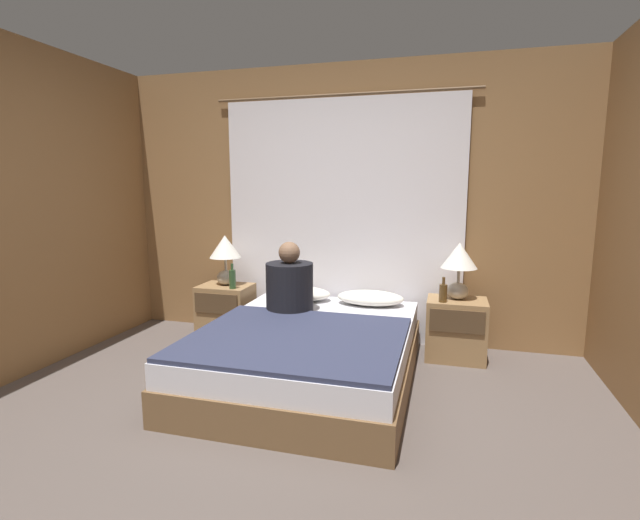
{
  "coord_description": "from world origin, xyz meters",
  "views": [
    {
      "loc": [
        0.94,
        -2.08,
        1.42
      ],
      "look_at": [
        0.0,
        1.34,
        0.86
      ],
      "focal_mm": 26.0,
      "sensor_mm": 36.0,
      "label": 1
    }
  ],
  "objects_px": {
    "bed": "(310,353)",
    "beer_bottle_on_left_stand": "(232,279)",
    "pillow_right": "(370,298)",
    "beer_bottle_on_right_stand": "(443,293)",
    "person_left_in_bed": "(290,285)",
    "nightstand_left": "(226,311)",
    "pillow_left": "(299,293)",
    "lamp_left": "(225,252)",
    "nightstand_right": "(456,329)",
    "lamp_right": "(459,262)"
  },
  "relations": [
    {
      "from": "nightstand_left",
      "to": "pillow_left",
      "type": "xyz_separation_m",
      "value": [
        0.72,
        0.03,
        0.21
      ]
    },
    {
      "from": "nightstand_right",
      "to": "pillow_right",
      "type": "height_order",
      "value": "pillow_right"
    },
    {
      "from": "bed",
      "to": "pillow_right",
      "type": "relative_size",
      "value": 3.33
    },
    {
      "from": "nightstand_right",
      "to": "lamp_left",
      "type": "xyz_separation_m",
      "value": [
        -2.09,
        0.03,
        0.56
      ]
    },
    {
      "from": "lamp_right",
      "to": "beer_bottle_on_left_stand",
      "type": "relative_size",
      "value": 2.03
    },
    {
      "from": "pillow_left",
      "to": "beer_bottle_on_right_stand",
      "type": "bearing_deg",
      "value": -5.98
    },
    {
      "from": "pillow_right",
      "to": "person_left_in_bed",
      "type": "relative_size",
      "value": 1.0
    },
    {
      "from": "pillow_left",
      "to": "lamp_left",
      "type": "bearing_deg",
      "value": 179.77
    },
    {
      "from": "lamp_left",
      "to": "pillow_right",
      "type": "distance_m",
      "value": 1.41
    },
    {
      "from": "pillow_right",
      "to": "nightstand_right",
      "type": "bearing_deg",
      "value": -2.0
    },
    {
      "from": "nightstand_right",
      "to": "nightstand_left",
      "type": "bearing_deg",
      "value": 180.0
    },
    {
      "from": "nightstand_left",
      "to": "nightstand_right",
      "type": "xyz_separation_m",
      "value": [
        2.09,
        0.0,
        0.0
      ]
    },
    {
      "from": "lamp_right",
      "to": "pillow_right",
      "type": "distance_m",
      "value": 0.8
    },
    {
      "from": "lamp_left",
      "to": "pillow_left",
      "type": "relative_size",
      "value": 0.81
    },
    {
      "from": "beer_bottle_on_right_stand",
      "to": "nightstand_left",
      "type": "bearing_deg",
      "value": 176.92
    },
    {
      "from": "bed",
      "to": "beer_bottle_on_left_stand",
      "type": "relative_size",
      "value": 8.31
    },
    {
      "from": "nightstand_right",
      "to": "lamp_left",
      "type": "height_order",
      "value": "lamp_left"
    },
    {
      "from": "pillow_right",
      "to": "beer_bottle_on_right_stand",
      "type": "height_order",
      "value": "beer_bottle_on_right_stand"
    },
    {
      "from": "lamp_left",
      "to": "beer_bottle_on_right_stand",
      "type": "bearing_deg",
      "value": -3.89
    },
    {
      "from": "lamp_left",
      "to": "pillow_right",
      "type": "xyz_separation_m",
      "value": [
        1.37,
        -0.0,
        -0.35
      ]
    },
    {
      "from": "lamp_left",
      "to": "pillow_right",
      "type": "bearing_deg",
      "value": -0.12
    },
    {
      "from": "lamp_right",
      "to": "beer_bottle_on_left_stand",
      "type": "distance_m",
      "value": 1.98
    },
    {
      "from": "person_left_in_bed",
      "to": "lamp_right",
      "type": "bearing_deg",
      "value": 16.56
    },
    {
      "from": "pillow_left",
      "to": "person_left_in_bed",
      "type": "distance_m",
      "value": 0.43
    },
    {
      "from": "nightstand_left",
      "to": "lamp_right",
      "type": "xyz_separation_m",
      "value": [
        2.09,
        0.03,
        0.56
      ]
    },
    {
      "from": "nightstand_left",
      "to": "lamp_left",
      "type": "relative_size",
      "value": 1.07
    },
    {
      "from": "beer_bottle_on_left_stand",
      "to": "nightstand_left",
      "type": "bearing_deg",
      "value": 141.12
    },
    {
      "from": "beer_bottle_on_left_stand",
      "to": "beer_bottle_on_right_stand",
      "type": "distance_m",
      "value": 1.85
    },
    {
      "from": "lamp_left",
      "to": "beer_bottle_on_right_stand",
      "type": "distance_m",
      "value": 1.99
    },
    {
      "from": "nightstand_right",
      "to": "pillow_left",
      "type": "bearing_deg",
      "value": 178.94
    },
    {
      "from": "lamp_right",
      "to": "pillow_left",
      "type": "height_order",
      "value": "lamp_right"
    },
    {
      "from": "bed",
      "to": "beer_bottle_on_left_stand",
      "type": "bearing_deg",
      "value": 145.89
    },
    {
      "from": "person_left_in_bed",
      "to": "beer_bottle_on_right_stand",
      "type": "bearing_deg",
      "value": 12.1
    },
    {
      "from": "nightstand_left",
      "to": "pillow_right",
      "type": "height_order",
      "value": "pillow_right"
    },
    {
      "from": "beer_bottle_on_left_stand",
      "to": "pillow_left",
      "type": "bearing_deg",
      "value": 12.58
    },
    {
      "from": "bed",
      "to": "person_left_in_bed",
      "type": "height_order",
      "value": "person_left_in_bed"
    },
    {
      "from": "pillow_right",
      "to": "beer_bottle_on_right_stand",
      "type": "relative_size",
      "value": 2.84
    },
    {
      "from": "lamp_right",
      "to": "lamp_left",
      "type": "bearing_deg",
      "value": 180.0
    },
    {
      "from": "nightstand_right",
      "to": "person_left_in_bed",
      "type": "bearing_deg",
      "value": -164.56
    },
    {
      "from": "lamp_left",
      "to": "pillow_right",
      "type": "height_order",
      "value": "lamp_left"
    },
    {
      "from": "bed",
      "to": "lamp_right",
      "type": "height_order",
      "value": "lamp_right"
    },
    {
      "from": "lamp_right",
      "to": "beer_bottle_on_left_stand",
      "type": "bearing_deg",
      "value": -176.07
    },
    {
      "from": "lamp_right",
      "to": "beer_bottle_on_right_stand",
      "type": "distance_m",
      "value": 0.29
    },
    {
      "from": "nightstand_right",
      "to": "pillow_right",
      "type": "xyz_separation_m",
      "value": [
        -0.72,
        0.03,
        0.21
      ]
    },
    {
      "from": "bed",
      "to": "beer_bottle_on_left_stand",
      "type": "xyz_separation_m",
      "value": [
        -0.91,
        0.62,
        0.39
      ]
    },
    {
      "from": "beer_bottle_on_left_stand",
      "to": "lamp_left",
      "type": "bearing_deg",
      "value": 134.45
    },
    {
      "from": "person_left_in_bed",
      "to": "beer_bottle_on_left_stand",
      "type": "bearing_deg",
      "value": 157.87
    },
    {
      "from": "bed",
      "to": "lamp_left",
      "type": "distance_m",
      "value": 1.43
    },
    {
      "from": "nightstand_right",
      "to": "pillow_right",
      "type": "distance_m",
      "value": 0.75
    },
    {
      "from": "bed",
      "to": "beer_bottle_on_left_stand",
      "type": "distance_m",
      "value": 1.17
    }
  ]
}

